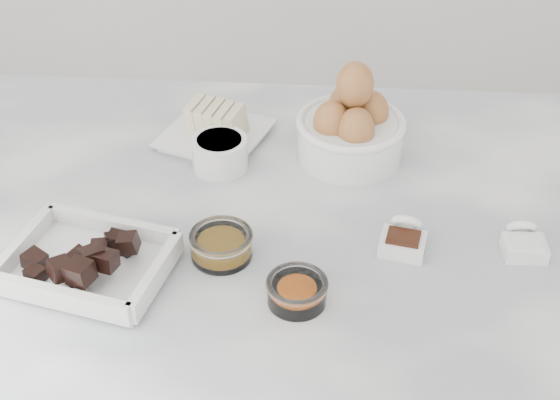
# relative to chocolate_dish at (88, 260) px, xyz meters

# --- Properties ---
(marble_slab) EXTENTS (1.20, 0.80, 0.04)m
(marble_slab) POSITION_rel_chocolate_dish_xyz_m (0.20, 0.08, -0.04)
(marble_slab) COLOR silver
(marble_slab) RESTS_ON cabinet
(chocolate_dish) EXTENTS (0.22, 0.18, 0.05)m
(chocolate_dish) POSITION_rel_chocolate_dish_xyz_m (0.00, 0.00, 0.00)
(chocolate_dish) COLOR white
(chocolate_dish) RESTS_ON marble_slab
(butter_plate) EXTENTS (0.18, 0.18, 0.06)m
(butter_plate) POSITION_rel_chocolate_dish_xyz_m (0.11, 0.30, -0.00)
(butter_plate) COLOR white
(butter_plate) RESTS_ON marble_slab
(sugar_ramekin) EXTENTS (0.08, 0.08, 0.05)m
(sugar_ramekin) POSITION_rel_chocolate_dish_xyz_m (0.13, 0.23, 0.00)
(sugar_ramekin) COLOR white
(sugar_ramekin) RESTS_ON marble_slab
(egg_bowl) EXTENTS (0.16, 0.16, 0.15)m
(egg_bowl) POSITION_rel_chocolate_dish_xyz_m (0.31, 0.27, 0.03)
(egg_bowl) COLOR white
(egg_bowl) RESTS_ON marble_slab
(honey_bowl) EXTENTS (0.08, 0.08, 0.03)m
(honey_bowl) POSITION_rel_chocolate_dish_xyz_m (0.15, 0.04, -0.00)
(honey_bowl) COLOR white
(honey_bowl) RESTS_ON marble_slab
(zest_bowl) EXTENTS (0.07, 0.07, 0.03)m
(zest_bowl) POSITION_rel_chocolate_dish_xyz_m (0.25, -0.03, -0.00)
(zest_bowl) COLOR white
(zest_bowl) RESTS_ON marble_slab
(vanilla_spoon) EXTENTS (0.06, 0.08, 0.04)m
(vanilla_spoon) POSITION_rel_chocolate_dish_xyz_m (0.38, 0.08, -0.01)
(vanilla_spoon) COLOR white
(vanilla_spoon) RESTS_ON marble_slab
(salt_spoon) EXTENTS (0.05, 0.06, 0.04)m
(salt_spoon) POSITION_rel_chocolate_dish_xyz_m (0.52, 0.08, -0.01)
(salt_spoon) COLOR white
(salt_spoon) RESTS_ON marble_slab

